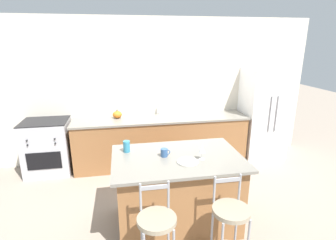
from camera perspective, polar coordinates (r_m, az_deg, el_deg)
The scene contains 14 objects.
ground_plane at distance 4.83m, azimuth -0.72°, elevation -11.21°, with size 18.00×18.00×0.00m, color gray.
wall_back at distance 5.06m, azimuth -2.15°, elevation 6.35°, with size 6.00×0.07×2.70m.
back_counter at distance 4.99m, azimuth -1.48°, elevation -4.46°, with size 3.20×0.71×0.92m.
sink_faucet at distance 5.00m, azimuth -1.90°, elevation 2.74°, with size 0.02×0.13×0.22m.
kitchen_island at distance 3.42m, azimuth 1.99°, elevation -15.03°, with size 1.57×1.03×0.93m.
refrigerator at distance 5.50m, azimuth 19.95°, elevation 1.27°, with size 0.80×0.70×1.78m.
oven_range at distance 5.11m, azimuth -24.66°, elevation -5.33°, with size 0.76×0.65×0.96m.
bar_stool_near at distance 2.67m, azimuth -2.45°, elevation -22.74°, with size 0.37×0.37×1.00m.
bar_stool_far at distance 2.84m, azimuth 13.38°, elevation -20.45°, with size 0.37×0.37×1.00m.
dinner_plate at distance 3.07m, azimuth 4.28°, elevation -8.99°, with size 0.25×0.25×0.02m.
wine_glass at distance 3.10m, azimuth 7.44°, elevation -6.25°, with size 0.07×0.07×0.19m.
coffee_mug at distance 3.19m, azimuth -0.80°, elevation -7.09°, with size 0.12×0.09×0.10m.
tumbler_cup at distance 3.35m, azimuth -9.00°, elevation -5.71°, with size 0.08×0.08×0.14m.
pumpkin_decoration at distance 4.87m, azimuth -10.99°, elevation 1.17°, with size 0.17×0.17×0.16m.
Camera 1 is at (-0.70, -4.20, 2.27)m, focal length 28.00 mm.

